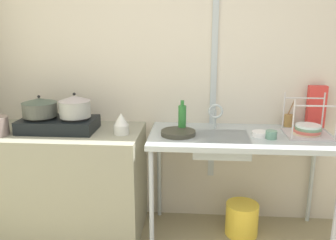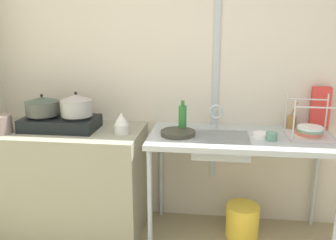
{
  "view_description": "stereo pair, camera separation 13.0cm",
  "coord_description": "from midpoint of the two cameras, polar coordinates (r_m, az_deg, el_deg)",
  "views": [
    {
      "loc": [
        -0.06,
        -1.2,
        1.68
      ],
      "look_at": [
        -0.27,
        1.48,
        0.98
      ],
      "focal_mm": 38.25,
      "sensor_mm": 36.0,
      "label": 1
    },
    {
      "loc": [
        0.06,
        -1.18,
        1.68
      ],
      "look_at": [
        -0.27,
        1.48,
        0.98
      ],
      "focal_mm": 38.25,
      "sensor_mm": 36.0,
      "label": 2
    }
  ],
  "objects": [
    {
      "name": "utensil_jar",
      "position": [
        3.12,
        17.54,
        -0.04
      ],
      "size": [
        0.08,
        0.07,
        0.22
      ],
      "color": "olive",
      "rests_on": "counter_sink"
    },
    {
      "name": "wall_metal_strip",
      "position": [
        3.01,
        6.15,
        9.93
      ],
      "size": [
        0.05,
        0.01,
        2.1
      ],
      "primitive_type": "cube",
      "color": "#A5B0B4"
    },
    {
      "name": "cup_by_rack",
      "position": [
        2.75,
        14.84,
        -2.29
      ],
      "size": [
        0.09,
        0.09,
        0.06
      ],
      "primitive_type": "cylinder",
      "color": "slate",
      "rests_on": "counter_sink"
    },
    {
      "name": "pot_on_left_burner",
      "position": [
        3.03,
        -20.93,
        1.93
      ],
      "size": [
        0.27,
        0.27,
        0.17
      ],
      "color": "#434740",
      "rests_on": "stove"
    },
    {
      "name": "pot_on_right_burner",
      "position": [
        2.92,
        -15.86,
        2.13
      ],
      "size": [
        0.25,
        0.25,
        0.19
      ],
      "color": "#949793",
      "rests_on": "stove"
    },
    {
      "name": "dish_rack",
      "position": [
        2.92,
        20.12,
        -1.49
      ],
      "size": [
        0.33,
        0.31,
        0.31
      ],
      "color": "#BCB7B6",
      "rests_on": "counter_sink"
    },
    {
      "name": "faucet",
      "position": [
        2.88,
        6.31,
        1.15
      ],
      "size": [
        0.12,
        0.07,
        0.22
      ],
      "color": "#A5B0B4",
      "rests_on": "counter_sink"
    },
    {
      "name": "cereal_box",
      "position": [
        3.16,
        21.47,
        2.0
      ],
      "size": [
        0.14,
        0.06,
        0.35
      ],
      "primitive_type": "cube",
      "rotation": [
        0.0,
        0.0,
        -0.0
      ],
      "color": "red",
      "rests_on": "counter_sink"
    },
    {
      "name": "frying_pan",
      "position": [
        2.75,
        0.29,
        -2.06
      ],
      "size": [
        0.27,
        0.27,
        0.03
      ],
      "primitive_type": "cylinder",
      "color": "#343329",
      "rests_on": "counter_sink"
    },
    {
      "name": "percolator",
      "position": [
        2.79,
        -8.79,
        -0.63
      ],
      "size": [
        0.12,
        0.12,
        0.17
      ],
      "color": "silver",
      "rests_on": "counter_concrete"
    },
    {
      "name": "counter_sink",
      "position": [
        2.83,
        10.18,
        -3.61
      ],
      "size": [
        1.41,
        0.66,
        0.88
      ],
      "color": "#A5B0B4",
      "rests_on": "ground"
    },
    {
      "name": "bottle_by_sink",
      "position": [
        2.83,
        0.96,
        0.34
      ],
      "size": [
        0.06,
        0.06,
        0.25
      ],
      "color": "#2B7330",
      "rests_on": "counter_sink"
    },
    {
      "name": "small_bowl_on_drainboard",
      "position": [
        2.8,
        13.27,
        -2.18
      ],
      "size": [
        0.13,
        0.13,
        0.04
      ],
      "primitive_type": "cylinder",
      "color": "silver",
      "rests_on": "counter_sink"
    },
    {
      "name": "sink_basin",
      "position": [
        2.78,
        7.08,
        -3.84
      ],
      "size": [
        0.43,
        0.36,
        0.13
      ],
      "primitive_type": "cube",
      "color": "#A5B0B4",
      "rests_on": "counter_sink"
    },
    {
      "name": "bucket_on_floor",
      "position": [
        3.13,
        10.47,
        -15.25
      ],
      "size": [
        0.27,
        0.27,
        0.27
      ],
      "primitive_type": "cylinder",
      "color": "yellow",
      "rests_on": "ground"
    },
    {
      "name": "stove",
      "position": [
        3.01,
        -18.22,
        -0.64
      ],
      "size": [
        0.6,
        0.34,
        0.12
      ],
      "color": "black",
      "rests_on": "counter_concrete"
    },
    {
      "name": "wall_back",
      "position": [
        3.08,
        4.39,
        7.62
      ],
      "size": [
        4.43,
        0.1,
        2.62
      ],
      "primitive_type": "cube",
      "color": "beige",
      "rests_on": "ground"
    },
    {
      "name": "counter_concrete",
      "position": [
        3.16,
        -17.11,
        -9.32
      ],
      "size": [
        1.27,
        0.66,
        0.88
      ],
      "primitive_type": "cube",
      "color": "gray",
      "rests_on": "ground"
    }
  ]
}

